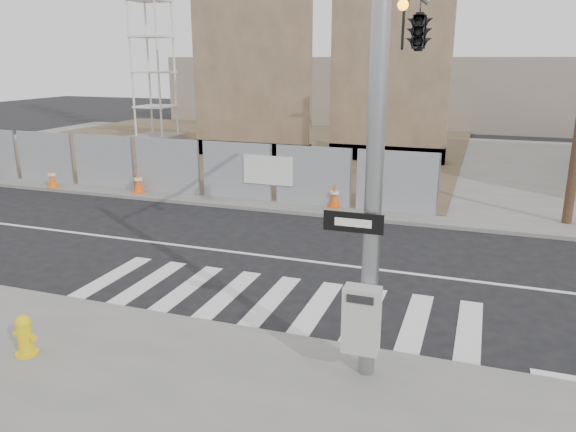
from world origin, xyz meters
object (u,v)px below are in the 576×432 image
(signal_pole, at_px, (407,67))
(traffic_cone_d, at_px, (335,196))
(traffic_cone_b, at_px, (52,178))
(traffic_cone_c, at_px, (138,182))
(fire_hydrant, at_px, (25,335))

(signal_pole, distance_m, traffic_cone_d, 8.79)
(traffic_cone_b, bearing_deg, signal_pole, -23.89)
(signal_pole, bearing_deg, traffic_cone_d, 113.98)
(traffic_cone_c, bearing_deg, traffic_cone_d, 3.09)
(traffic_cone_b, relative_size, traffic_cone_d, 1.01)
(signal_pole, height_order, traffic_cone_c, signal_pole)
(traffic_cone_b, distance_m, traffic_cone_c, 3.66)
(signal_pole, bearing_deg, fire_hydrant, -143.11)
(traffic_cone_c, bearing_deg, fire_hydrant, -65.03)
(traffic_cone_b, height_order, traffic_cone_c, traffic_cone_c)
(traffic_cone_d, bearing_deg, traffic_cone_c, -176.91)
(traffic_cone_b, height_order, traffic_cone_d, traffic_cone_b)
(signal_pole, relative_size, fire_hydrant, 9.80)
(signal_pole, xyz_separation_m, traffic_cone_c, (-10.50, 6.61, -4.28))
(traffic_cone_c, height_order, traffic_cone_d, traffic_cone_c)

